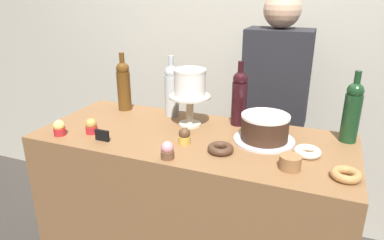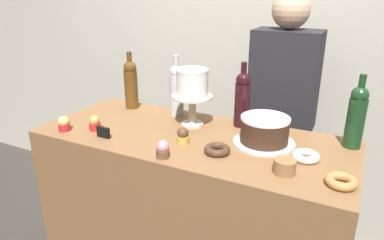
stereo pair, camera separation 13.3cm
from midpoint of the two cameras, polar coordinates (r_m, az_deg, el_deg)
The scene contains 20 objects.
back_wall at distance 2.38m, azimuth 6.48°, elevation 13.09°, with size 6.00×0.05×2.60m.
display_counter at distance 1.90m, azimuth -2.08°, elevation -15.91°, with size 1.48×0.62×0.95m.
cake_stand_pedestal at distance 1.76m, azimuth -2.53°, elevation 2.33°, with size 0.20×0.20×0.16m.
white_layer_cake at distance 1.72m, azimuth -2.59°, elevation 6.06°, with size 0.16×0.16×0.13m.
silver_serving_platter at distance 1.63m, azimuth 9.28°, elevation -3.26°, with size 0.28×0.28×0.01m.
chocolate_round_cake at distance 1.60m, azimuth 9.41°, elevation -1.18°, with size 0.22×0.22×0.12m.
wine_bottle_dark_red at distance 1.76m, azimuth 5.52°, elevation 3.67°, with size 0.08×0.08×0.33m.
wine_bottle_green at distance 1.68m, azimuth 22.46°, elevation 1.31°, with size 0.08×0.08×0.33m.
wine_bottle_clear at distance 1.90m, azimuth -5.34°, elevation 4.92°, with size 0.08×0.08×0.33m.
wine_bottle_amber at distance 2.03m, azimuth -12.86°, elevation 5.54°, with size 0.08×0.08×0.33m.
cupcake_chocolate at distance 1.57m, azimuth -3.58°, elevation -2.68°, with size 0.06×0.06×0.07m.
cupcake_strawberry at distance 1.45m, azimuth -6.66°, elevation -4.98°, with size 0.06×0.06×0.07m.
cupcake_caramel at distance 1.77m, azimuth -18.07°, elevation -1.02°, with size 0.06×0.06×0.07m.
cupcake_lemon at distance 1.80m, azimuth -22.69°, elevation -1.25°, with size 0.06×0.06×0.07m.
donut_maple at distance 1.39m, azimuth 21.18°, elevation -8.30°, with size 0.11×0.11×0.03m.
donut_sugar at distance 1.53m, azimuth 15.82°, elevation -5.01°, with size 0.11×0.11×0.03m.
donut_chocolate at distance 1.50m, azimuth 2.11°, elevation -4.68°, with size 0.11×0.11×0.03m.
cookie_stack at distance 1.39m, azimuth 12.99°, elevation -6.76°, with size 0.08×0.08×0.05m.
price_sign_chalkboard at distance 1.67m, azimuth -16.58°, elevation -2.44°, with size 0.07×0.01×0.05m.
barista_figure at distance 2.14m, azimuth 11.15°, elevation -0.83°, with size 0.36×0.22×1.60m.
Camera 1 is at (0.57, -1.42, 1.61)m, focal length 32.95 mm.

